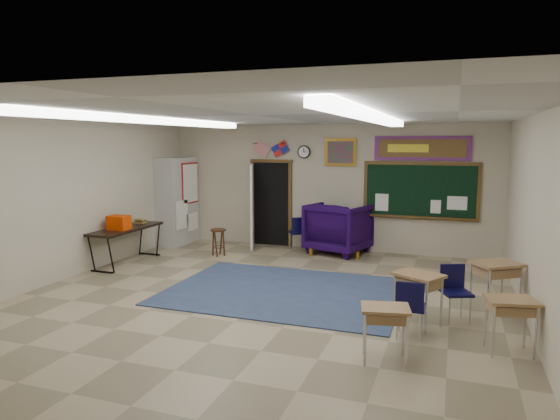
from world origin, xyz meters
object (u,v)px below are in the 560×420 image
(wingback_armchair, at_px, (339,228))
(wooden_stool, at_px, (218,242))
(folding_table, at_px, (127,244))
(student_desk_front_right, at_px, (496,285))
(student_desk_front_left, at_px, (418,296))

(wingback_armchair, xyz_separation_m, wooden_stool, (-2.53, -1.23, -0.27))
(wingback_armchair, height_order, folding_table, wingback_armchair)
(student_desk_front_right, bearing_deg, folding_table, 138.96)
(student_desk_front_left, xyz_separation_m, wooden_stool, (-4.62, 3.01, -0.10))
(student_desk_front_right, height_order, wooden_stool, student_desk_front_right)
(wingback_armchair, distance_m, student_desk_front_right, 4.62)
(student_desk_front_right, xyz_separation_m, wooden_stool, (-5.70, 2.13, -0.13))
(wingback_armchair, height_order, student_desk_front_right, wingback_armchair)
(student_desk_front_left, bearing_deg, wingback_armchair, 146.46)
(wooden_stool, bearing_deg, student_desk_front_right, -20.52)
(student_desk_front_right, relative_size, wooden_stool, 1.35)
(folding_table, height_order, wooden_stool, folding_table)
(wingback_armchair, bearing_deg, student_desk_front_right, 150.03)
(student_desk_front_right, relative_size, folding_table, 0.44)
(student_desk_front_right, bearing_deg, student_desk_front_left, -175.32)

